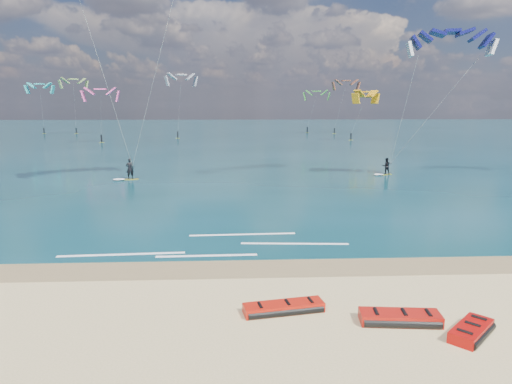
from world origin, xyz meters
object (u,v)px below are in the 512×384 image
packed_kite_left (284,312)px  kitesurfer_main (127,61)px  packed_kite_mid (400,323)px  packed_kite_right (471,336)px  kitesurfer_far (418,99)px

packed_kite_left → kitesurfer_main: size_ratio=0.14×
packed_kite_mid → kitesurfer_main: 31.15m
packed_kite_mid → packed_kite_right: bearing=-20.6°
packed_kite_mid → kitesurfer_far: 31.49m
kitesurfer_far → packed_kite_left: bearing=-143.9°
packed_kite_right → kitesurfer_far: kitesurfer_far is taller
packed_kite_mid → kitesurfer_main: bearing=124.5°
kitesurfer_far → packed_kite_right: bearing=-133.1°
packed_kite_left → kitesurfer_far: size_ratio=0.20×
packed_kite_right → kitesurfer_far: 31.72m
packed_kite_mid → packed_kite_left: bearing=171.1°
packed_kite_left → packed_kite_right: (5.54, -1.91, 0.00)m
packed_kite_left → packed_kite_right: 5.86m
packed_kite_mid → packed_kite_right: size_ratio=1.33×
packed_kite_left → kitesurfer_main: 28.83m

